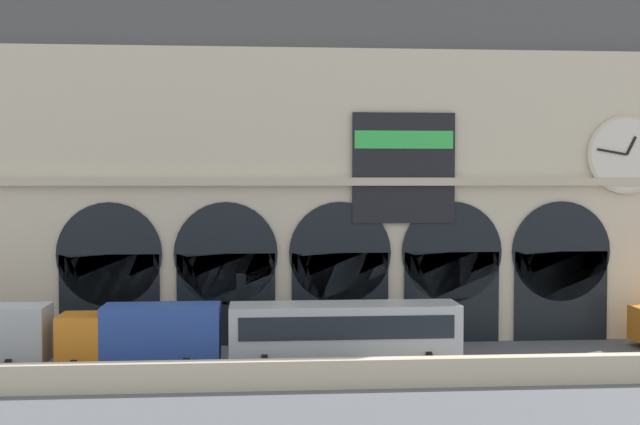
% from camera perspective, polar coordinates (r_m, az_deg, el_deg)
% --- Properties ---
extents(ground_plane, '(200.00, 200.00, 0.00)m').
position_cam_1_polar(ground_plane, '(40.43, 2.15, -10.61)').
color(ground_plane, '#54565B').
extents(quay_parapet_wall, '(90.00, 0.70, 1.26)m').
position_cam_1_polar(quay_parapet_wall, '(35.83, 3.01, -11.25)').
color(quay_parapet_wall, beige).
rests_on(quay_parapet_wall, ground).
extents(station_building, '(38.82, 5.39, 21.24)m').
position_cam_1_polar(station_building, '(46.91, 1.15, 3.81)').
color(station_building, beige).
rests_on(station_building, ground).
extents(box_truck_midwest, '(7.50, 2.91, 3.12)m').
position_cam_1_polar(box_truck_midwest, '(39.51, -12.42, -8.45)').
color(box_truck_midwest, orange).
rests_on(box_truck_midwest, ground).
extents(bus_center, '(11.00, 3.25, 3.10)m').
position_cam_1_polar(bus_center, '(39.17, 1.74, -8.37)').
color(bus_center, '#ADB2B7').
rests_on(bus_center, ground).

